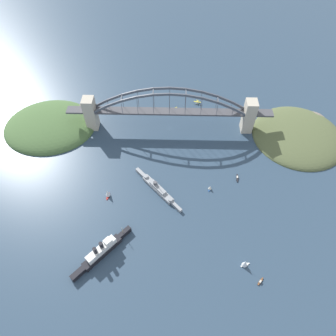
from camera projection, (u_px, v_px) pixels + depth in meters
ground_plane at (169, 128)px, 440.47m from camera, size 1400.00×1400.00×0.00m
harbor_arch_bridge at (169, 113)px, 418.30m from camera, size 280.47×17.78×66.46m
headland_west_shore at (298, 136)px, 430.88m from camera, size 126.15×126.47×22.39m
headland_east_shore at (52, 126)px, 443.26m from camera, size 130.16×113.69×29.89m
ocean_liner at (102, 251)px, 317.41m from camera, size 56.09×61.38×22.68m
naval_cruiser at (158, 188)px, 371.03m from camera, size 59.44×63.03×17.31m
seaplane_taxiing_near_bridge at (197, 102)px, 472.92m from camera, size 11.00×7.99×5.04m
seaplane_second_in_formation at (177, 109)px, 463.29m from camera, size 9.38×7.85×4.66m
small_boat_0 at (237, 178)px, 383.76m from camera, size 2.91×12.12×2.18m
small_boat_1 at (245, 263)px, 310.78m from camera, size 9.88×7.22×11.64m
small_boat_2 at (108, 193)px, 363.91m from camera, size 6.56×10.48×11.79m
small_boat_3 at (260, 281)px, 303.90m from camera, size 7.01×8.05×2.34m
small_boat_4 at (210, 188)px, 371.58m from camera, size 5.13×7.09×6.87m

